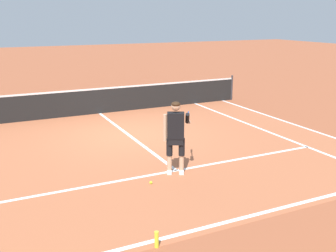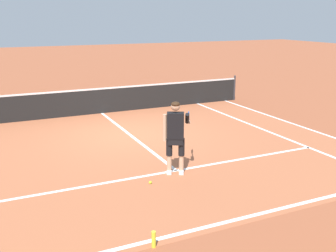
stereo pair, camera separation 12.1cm
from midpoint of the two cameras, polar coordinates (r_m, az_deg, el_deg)
The scene contains 11 objects.
ground_plane at distance 12.45m, azimuth -5.34°, elevation -1.15°, with size 80.00×80.00×0.00m, color #9E5133.
court_inner_surface at distance 11.15m, azimuth -2.81°, elevation -3.08°, with size 10.98×9.38×0.00m, color #B2603D.
line_baseline at distance 7.51m, azimuth 10.58°, elevation -12.92°, with size 10.98×0.10×0.01m, color white.
line_service at distance 9.52m, azimuth 1.56°, elevation -6.38°, with size 8.23×0.10×0.01m, color white.
line_centre_service at distance 12.31m, azimuth -5.09°, elevation -1.33°, with size 0.10×6.40×0.01m, color white.
line_singles_right at distance 13.19m, azimuth 13.98°, elevation -0.59°, with size 0.10×8.98×0.01m, color white.
line_doubles_right at distance 14.07m, azimuth 18.36°, elevation 0.07°, with size 0.10×8.98×0.01m, color white.
tennis_net at distance 15.15m, azimuth -9.28°, elevation 3.64°, with size 11.96×0.08×1.07m.
tennis_player at distance 9.05m, azimuth 1.50°, elevation -0.93°, with size 1.00×0.95×1.71m.
tennis_ball_near_feet at distance 8.80m, azimuth -2.15°, elevation -8.07°, with size 0.07×0.07×0.07m, color #CCE02D.
water_bottle at distance 6.54m, azimuth -1.51°, elevation -15.90°, with size 0.07×0.07×0.27m, color yellow.
Camera 2 is at (-3.90, -11.29, 3.54)m, focal length 42.63 mm.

